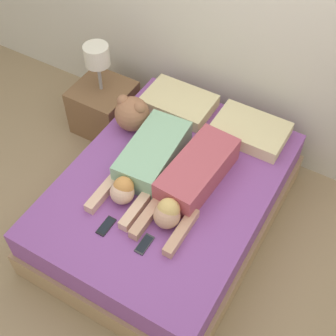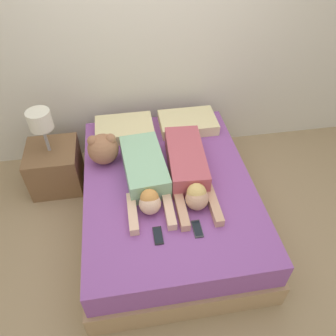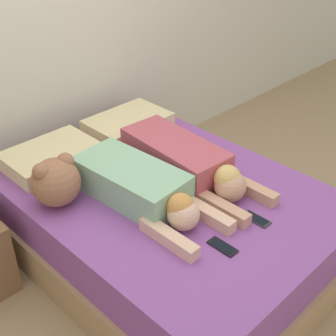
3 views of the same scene
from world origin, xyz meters
name	(u,v)px [view 3 (image 3 of 3)]	position (x,y,z in m)	size (l,w,h in m)	color
ground_plane	(168,255)	(0.00, 0.00, 0.00)	(12.00, 12.00, 0.00)	#9E8460
wall_back	(44,19)	(0.00, 1.14, 1.30)	(12.00, 0.06, 2.60)	beige
bed	(168,224)	(0.00, 0.00, 0.25)	(1.50, 1.97, 0.52)	tan
pillow_head_left	(51,156)	(-0.32, 0.73, 0.57)	(0.57, 0.39, 0.11)	beige
pillow_head_right	(128,124)	(0.32, 0.73, 0.57)	(0.57, 0.39, 0.11)	beige
person_left	(142,188)	(-0.19, 0.02, 0.61)	(0.38, 0.97, 0.20)	#8CBF99
person_right	(187,163)	(0.18, 0.01, 0.62)	(0.35, 1.02, 0.21)	#B24C59
cell_phone_left	(222,247)	(-0.16, -0.55, 0.52)	(0.07, 0.16, 0.01)	black
cell_phone_right	(256,219)	(0.14, -0.54, 0.52)	(0.07, 0.16, 0.01)	#2D2D33
plush_toy	(56,181)	(-0.53, 0.35, 0.67)	(0.28, 0.28, 0.29)	#996647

